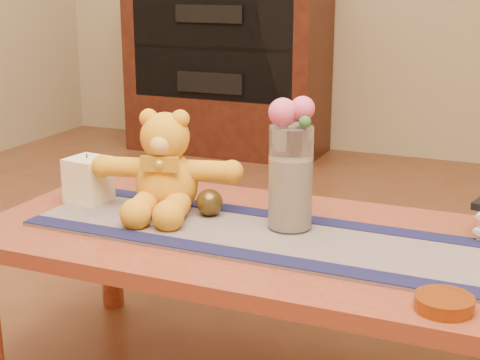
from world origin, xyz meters
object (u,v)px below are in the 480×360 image
at_px(pillar_candle, 88,179).
at_px(bronze_ball, 209,202).
at_px(glass_vase, 291,178).
at_px(amber_dish, 444,303).
at_px(teddy_bear, 166,163).

xyz_separation_m(pillar_candle, bronze_ball, (0.37, 0.02, -0.03)).
relative_size(glass_vase, bronze_ball, 3.64).
bearing_deg(pillar_candle, amber_dish, -16.04).
distance_m(teddy_bear, amber_dish, 0.84).
distance_m(teddy_bear, glass_vase, 0.35).
height_order(teddy_bear, amber_dish, teddy_bear).
distance_m(bronze_ball, amber_dish, 0.72).
height_order(bronze_ball, amber_dish, bronze_ball).
relative_size(pillar_candle, amber_dish, 1.08).
xyz_separation_m(pillar_candle, glass_vase, (0.59, 0.01, 0.07)).
bearing_deg(teddy_bear, amber_dish, -35.81).
xyz_separation_m(teddy_bear, pillar_candle, (-0.24, -0.02, -0.07)).
relative_size(teddy_bear, pillar_candle, 3.08).
xyz_separation_m(teddy_bear, bronze_ball, (0.13, -0.00, -0.09)).
relative_size(bronze_ball, amber_dish, 0.62).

